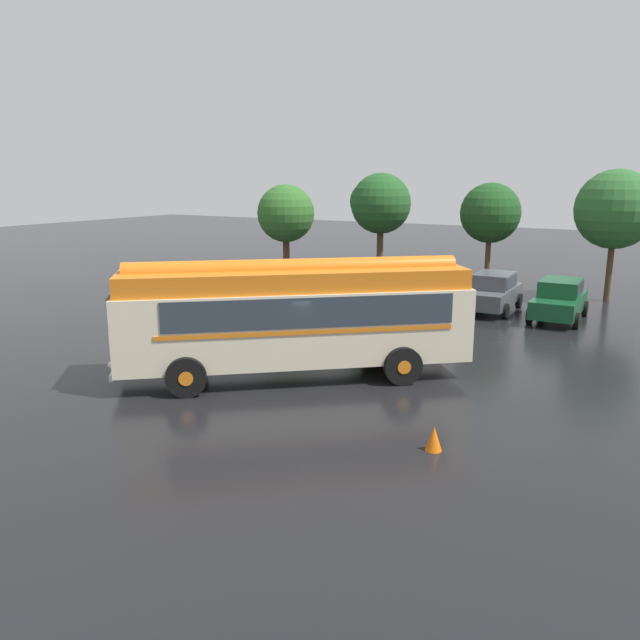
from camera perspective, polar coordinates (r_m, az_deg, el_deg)
ground_plane at (r=18.73m, az=-2.67°, el=-4.96°), size 120.00×120.00×0.00m
vintage_bus at (r=18.06m, az=-2.38°, el=0.60°), size 9.35×8.27×3.49m
car_near_left at (r=29.23m, az=3.99°, el=3.25°), size 2.23×4.33×1.66m
car_mid_left at (r=28.24m, az=9.13°, el=2.77°), size 1.98×4.21×1.66m
car_mid_right at (r=28.36m, az=15.54°, el=2.51°), size 1.97×4.20×1.66m
car_far_right at (r=27.43m, az=21.04°, el=1.77°), size 1.97×4.21×1.66m
tree_far_left at (r=36.52m, az=-3.31°, el=9.70°), size 3.31×3.31×5.36m
tree_left_of_centre at (r=34.14m, az=5.36°, el=10.57°), size 3.25×3.23×5.98m
tree_centre at (r=32.68m, az=15.24°, el=9.46°), size 2.99×2.99×5.49m
tree_right_of_centre at (r=32.12m, az=25.51°, el=9.19°), size 3.66×3.66×6.14m
traffic_cone at (r=13.84m, az=10.37°, el=-10.59°), size 0.36×0.36×0.55m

